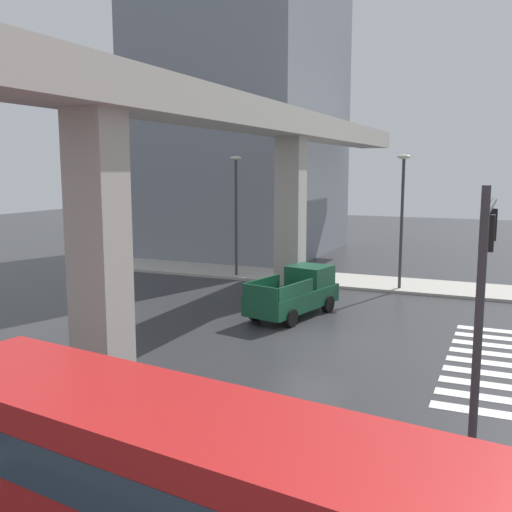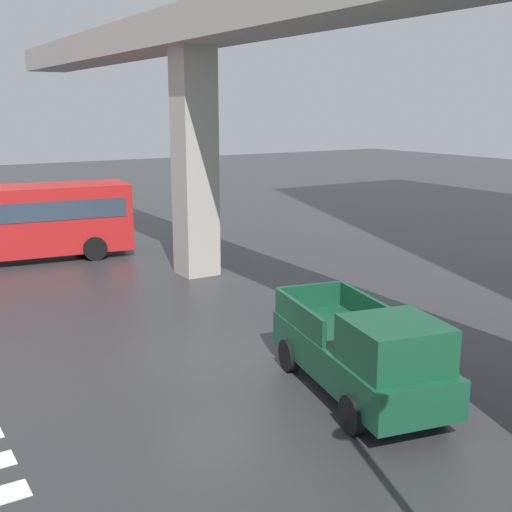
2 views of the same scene
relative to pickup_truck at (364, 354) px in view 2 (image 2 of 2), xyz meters
The scene contains 3 objects.
ground_plane 4.21m from the pickup_truck, 153.33° to the right, with size 120.00×120.00×0.00m, color #2D2D30.
elevated_overpass 8.11m from the pickup_truck, 154.04° to the left, with size 54.46×2.28×9.32m.
pickup_truck is the anchor object (origin of this frame).
Camera 2 is at (13.20, -6.81, 6.06)m, focal length 44.98 mm.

